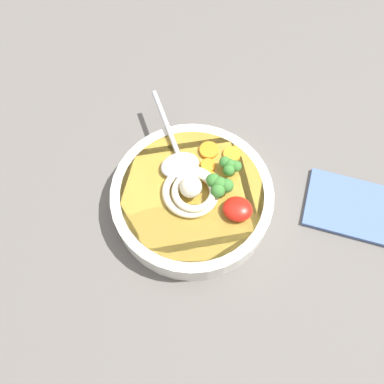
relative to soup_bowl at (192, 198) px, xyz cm
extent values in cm
cube|color=#5B5651|center=(-2.70, 2.03, -4.60)|extent=(106.85, 106.85, 4.25)
cylinder|color=silver|center=(0.00, 0.00, -0.08)|extent=(24.80, 24.80, 4.78)
cylinder|color=gold|center=(0.00, 0.00, 0.11)|extent=(21.83, 21.83, 4.40)
torus|color=beige|center=(-0.15, -0.21, 2.90)|extent=(8.60, 8.60, 1.19)
torus|color=beige|center=(0.41, -0.58, 3.85)|extent=(9.21, 9.21, 1.07)
sphere|color=beige|center=(-0.15, -0.21, 4.45)|extent=(3.34, 3.34, 3.34)
ellipsoid|color=#B7B7BC|center=(-2.27, 3.70, 3.11)|extent=(7.42, 6.89, 1.60)
cylinder|color=#B7B7BC|center=(-6.20, 10.09, 3.11)|extent=(8.53, 13.20, 0.80)
ellipsoid|color=#B2190F|center=(7.15, -1.72, 3.29)|extent=(4.37, 3.93, 1.97)
cylinder|color=#7A9E60|center=(4.80, 4.81, 2.80)|extent=(0.92, 0.92, 0.98)
sphere|color=#38752D|center=(4.80, 4.81, 4.19)|extent=(1.80, 1.80, 1.80)
sphere|color=#38752D|center=(5.71, 4.81, 4.03)|extent=(1.80, 1.80, 1.80)
sphere|color=#38752D|center=(3.99, 5.14, 4.11)|extent=(1.80, 1.80, 1.80)
sphere|color=#38752D|center=(4.80, 3.91, 4.06)|extent=(1.80, 1.80, 1.80)
cylinder|color=#7A9E60|center=(3.85, 1.12, 2.89)|extent=(1.09, 1.09, 1.17)
sphere|color=#38752D|center=(3.85, 1.12, 4.55)|extent=(2.14, 2.14, 2.14)
sphere|color=#38752D|center=(4.92, 1.12, 4.36)|extent=(2.14, 2.14, 2.14)
sphere|color=#38752D|center=(2.87, 1.51, 4.45)|extent=(2.14, 2.14, 2.14)
sphere|color=#38752D|center=(3.85, 0.05, 4.40)|extent=(2.14, 2.14, 2.14)
cylinder|color=orange|center=(1.51, 4.90, 2.56)|extent=(2.29, 2.29, 0.49)
cylinder|color=orange|center=(1.11, 7.53, 2.63)|extent=(2.99, 2.99, 0.65)
cylinder|color=orange|center=(2.13, 2.73, 2.64)|extent=(2.19, 2.19, 0.66)
cylinder|color=orange|center=(4.75, 7.63, 2.59)|extent=(2.72, 2.72, 0.56)
cube|color=#4C6693|center=(26.15, 4.77, -2.07)|extent=(17.22, 11.42, 0.80)
camera|label=1|loc=(5.54, -25.55, 57.24)|focal=37.80mm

